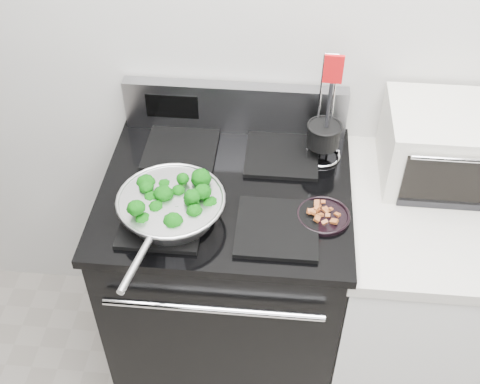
# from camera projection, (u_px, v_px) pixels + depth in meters

# --- Properties ---
(back_wall) EXTENTS (4.00, 0.02, 2.70)m
(back_wall) POSITION_uv_depth(u_px,v_px,m) (332.00, 23.00, 1.85)
(back_wall) COLOR silver
(back_wall) RESTS_ON ground
(gas_range) EXTENTS (0.79, 0.69, 1.13)m
(gas_range) POSITION_uv_depth(u_px,v_px,m) (228.00, 279.00, 2.21)
(gas_range) COLOR black
(gas_range) RESTS_ON floor
(counter) EXTENTS (0.62, 0.68, 0.92)m
(counter) POSITION_uv_depth(u_px,v_px,m) (415.00, 298.00, 2.18)
(counter) COLOR white
(counter) RESTS_ON floor
(skillet) EXTENTS (0.32, 0.50, 0.07)m
(skillet) POSITION_uv_depth(u_px,v_px,m) (171.00, 206.00, 1.76)
(skillet) COLOR silver
(skillet) RESTS_ON gas_range
(broccoli_pile) EXTENTS (0.25, 0.25, 0.09)m
(broccoli_pile) POSITION_uv_depth(u_px,v_px,m) (171.00, 201.00, 1.75)
(broccoli_pile) COLOR black
(broccoli_pile) RESTS_ON skillet
(bacon_plate) EXTENTS (0.16, 0.16, 0.04)m
(bacon_plate) POSITION_uv_depth(u_px,v_px,m) (324.00, 213.00, 1.79)
(bacon_plate) COLOR black
(bacon_plate) RESTS_ON gas_range
(utensil_holder) EXTENTS (0.13, 0.13, 0.39)m
(utensil_holder) POSITION_uv_depth(u_px,v_px,m) (323.00, 140.00, 1.96)
(utensil_holder) COLOR silver
(utensil_holder) RESTS_ON gas_range
(toaster_oven) EXTENTS (0.43, 0.33, 0.24)m
(toaster_oven) POSITION_uv_depth(u_px,v_px,m) (452.00, 146.00, 1.90)
(toaster_oven) COLOR silver
(toaster_oven) RESTS_ON counter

